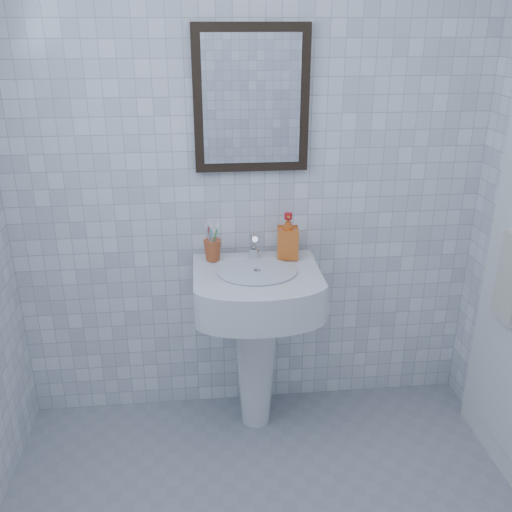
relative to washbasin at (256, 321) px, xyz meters
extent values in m
cube|color=white|center=(-0.01, 0.21, 0.67)|extent=(2.20, 0.02, 2.50)
cone|color=white|center=(0.00, 0.02, -0.23)|extent=(0.22, 0.22, 0.70)
cube|color=white|center=(0.00, -0.03, 0.19)|extent=(0.56, 0.40, 0.17)
cube|color=white|center=(0.00, 0.13, 0.26)|extent=(0.56, 0.10, 0.03)
cylinder|color=silver|center=(0.00, -0.06, 0.28)|extent=(0.35, 0.35, 0.01)
cylinder|color=silver|center=(0.00, 0.10, 0.30)|extent=(0.05, 0.05, 0.05)
cylinder|color=silver|center=(0.00, 0.09, 0.36)|extent=(0.03, 0.10, 0.08)
cylinder|color=silver|center=(0.00, 0.12, 0.34)|extent=(0.03, 0.05, 0.09)
imported|color=orange|center=(0.16, 0.10, 0.38)|extent=(0.10, 0.11, 0.21)
cube|color=black|center=(0.00, 0.20, 0.97)|extent=(0.50, 0.04, 0.62)
cube|color=white|center=(0.00, 0.18, 0.97)|extent=(0.42, 0.00, 0.54)
cube|color=beige|center=(1.03, -0.27, 0.29)|extent=(0.03, 0.16, 0.38)
camera|label=1|loc=(-0.24, -2.31, 1.29)|focal=40.00mm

